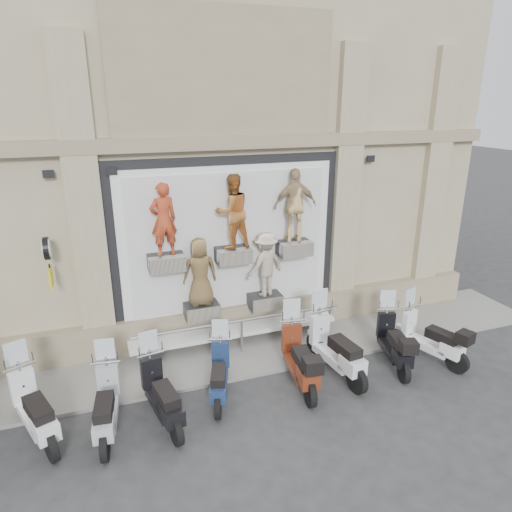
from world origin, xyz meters
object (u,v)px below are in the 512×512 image
object	(u,v)px
clock_sign_bracket	(48,255)
scooter_f	(300,349)
scooter_i	(432,329)
scooter_g	(336,338)
scooter_e	(219,366)
scooter_b	(32,398)
guard_rail	(242,337)
scooter_c	(105,395)
scooter_d	(161,384)
scooter_h	(395,333)

from	to	relation	value
clock_sign_bracket	scooter_f	xyz separation A→B (m)	(4.69, -1.97, -1.97)
scooter_i	scooter_g	bearing A→B (deg)	156.49
scooter_e	scooter_b	bearing A→B (deg)	-161.03
guard_rail	scooter_b	size ratio (longest dim) A/B	2.50
scooter_c	scooter_d	world-z (taller)	scooter_d
scooter_b	scooter_e	xyz separation A→B (m)	(3.38, 0.04, -0.10)
clock_sign_bracket	scooter_h	size ratio (longest dim) A/B	0.53
guard_rail	scooter_d	size ratio (longest dim) A/B	2.60
guard_rail	scooter_c	xyz separation A→B (m)	(-3.10, -1.69, 0.31)
guard_rail	scooter_b	bearing A→B (deg)	-161.76
clock_sign_bracket	scooter_e	size ratio (longest dim) A/B	0.57
scooter_b	scooter_c	distance (m)	1.23
scooter_b	scooter_i	size ratio (longest dim) A/B	1.05
scooter_d	scooter_i	world-z (taller)	scooter_d
scooter_c	scooter_b	bearing A→B (deg)	174.29
clock_sign_bracket	scooter_d	world-z (taller)	clock_sign_bracket
scooter_e	scooter_f	size ratio (longest dim) A/B	0.86
scooter_c	scooter_f	world-z (taller)	scooter_f
clock_sign_bracket	scooter_g	distance (m)	6.21
scooter_e	scooter_g	world-z (taller)	scooter_g
scooter_c	scooter_d	bearing A→B (deg)	5.50
clock_sign_bracket	scooter_g	size ratio (longest dim) A/B	0.48
guard_rail	scooter_f	size ratio (longest dim) A/B	2.46
scooter_g	scooter_h	world-z (taller)	scooter_g
guard_rail	scooter_h	world-z (taller)	scooter_h
scooter_e	scooter_i	size ratio (longest dim) A/B	0.92
scooter_f	scooter_c	bearing A→B (deg)	-169.29
scooter_b	scooter_d	size ratio (longest dim) A/B	1.04
guard_rail	scooter_i	distance (m)	4.36
guard_rail	scooter_c	bearing A→B (deg)	-151.39
scooter_b	scooter_e	distance (m)	3.38
scooter_i	clock_sign_bracket	bearing A→B (deg)	147.11
scooter_h	scooter_i	xyz separation A→B (m)	(0.92, -0.11, 0.00)
clock_sign_bracket	scooter_c	xyz separation A→B (m)	(0.80, -2.16, -2.02)
scooter_f	scooter_i	xyz separation A→B (m)	(3.25, -0.13, -0.05)
scooter_d	scooter_h	bearing A→B (deg)	-7.84
scooter_c	scooter_d	size ratio (longest dim) A/B	0.98
scooter_b	scooter_c	size ratio (longest dim) A/B	1.06
scooter_b	scooter_c	world-z (taller)	scooter_b
scooter_g	clock_sign_bracket	bearing A→B (deg)	155.29
scooter_f	scooter_b	bearing A→B (deg)	-173.03
scooter_f	scooter_h	size ratio (longest dim) A/B	1.07
scooter_b	scooter_d	bearing A→B (deg)	-29.25
guard_rail	scooter_b	world-z (taller)	scooter_b
scooter_c	scooter_i	xyz separation A→B (m)	(7.13, 0.06, 0.01)
scooter_c	scooter_i	distance (m)	7.13
scooter_b	guard_rail	bearing A→B (deg)	-3.09
clock_sign_bracket	scooter_e	distance (m)	4.08
guard_rail	scooter_g	distance (m)	2.24
scooter_f	scooter_g	distance (m)	0.91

